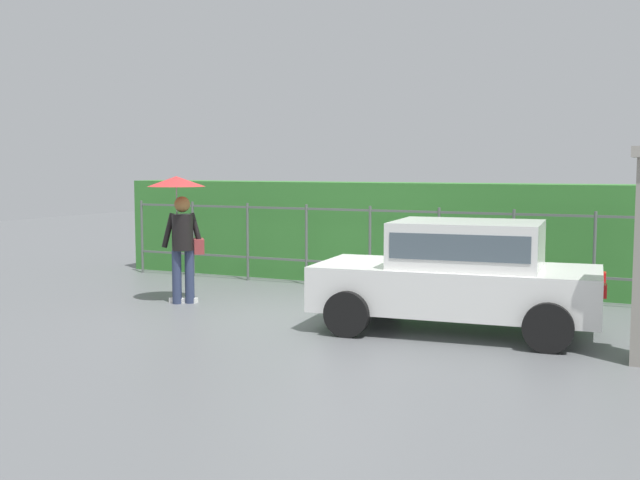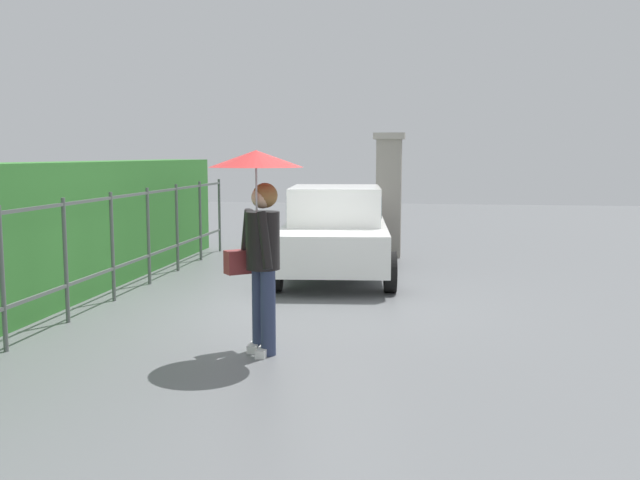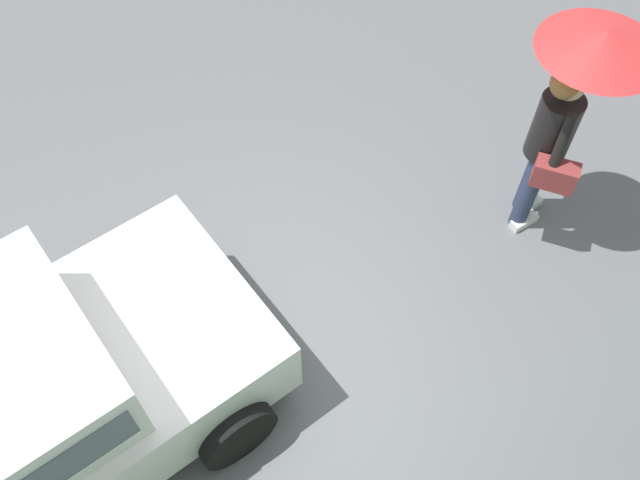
{
  "view_description": "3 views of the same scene",
  "coord_description": "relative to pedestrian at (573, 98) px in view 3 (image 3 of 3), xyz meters",
  "views": [
    {
      "loc": [
        5.0,
        -10.05,
        2.2
      ],
      "look_at": [
        0.21,
        0.01,
        1.13
      ],
      "focal_mm": 43.18,
      "sensor_mm": 36.0,
      "label": 1
    },
    {
      "loc": [
        -9.03,
        -1.52,
        2.0
      ],
      "look_at": [
        -0.15,
        -0.2,
        0.91
      ],
      "focal_mm": 39.36,
      "sensor_mm": 36.0,
      "label": 2
    },
    {
      "loc": [
        1.26,
        2.28,
        5.1
      ],
      "look_at": [
        -0.19,
        -0.09,
        0.97
      ],
      "focal_mm": 38.48,
      "sensor_mm": 36.0,
      "label": 3
    }
  ],
  "objects": [
    {
      "name": "ground_plane",
      "position": [
        2.3,
        -0.09,
        -1.45
      ],
      "size": [
        40.0,
        40.0,
        0.0
      ],
      "primitive_type": "plane",
      "color": "slate"
    },
    {
      "name": "pedestrian",
      "position": [
        0.0,
        0.0,
        0.0
      ],
      "size": [
        0.92,
        0.92,
        2.05
      ],
      "rotation": [
        0.0,
        0.0,
        2.23
      ],
      "color": "#2D3856",
      "rests_on": "ground"
    }
  ]
}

